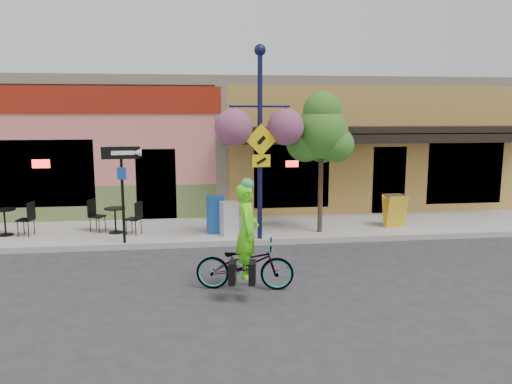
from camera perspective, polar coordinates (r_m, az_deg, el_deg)
ground at (r=12.49m, az=1.68°, el=-6.69°), size 90.00×90.00×0.00m
sidewalk at (r=14.39m, az=0.45°, el=-4.23°), size 24.00×3.00×0.15m
curb at (r=13.00m, az=1.31°, el=-5.71°), size 24.00×0.12×0.15m
building at (r=19.49m, az=-1.73°, el=5.78°), size 18.20×8.20×4.50m
bicycle at (r=9.75m, az=-1.29°, el=-8.25°), size 1.98×0.98×0.99m
cyclist_rider at (r=9.64m, az=-1.00°, el=-5.89°), size 0.54×0.73×1.82m
lamp_post at (r=12.65m, az=0.45°, el=5.52°), size 1.64×0.85×4.92m
one_way_sign at (r=12.80m, az=-15.00°, el=-0.37°), size 0.94×0.30×2.42m
cafe_set_left at (r=14.83m, az=-26.80°, el=-2.70°), size 1.68×1.09×0.93m
cafe_set_right at (r=14.05m, az=-15.80°, el=-2.72°), size 1.68×1.31×0.90m
newspaper_box_blue at (r=13.63m, az=-4.66°, el=-2.55°), size 0.48×0.43×1.00m
newspaper_box_grey at (r=13.33m, az=-3.09°, el=-3.02°), size 0.50×0.47×0.90m
street_tree at (r=13.52m, az=7.44°, el=3.41°), size 1.59×1.59×3.85m
sandwich_board at (r=14.63m, az=15.83°, el=-2.20°), size 0.58×0.44×0.93m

